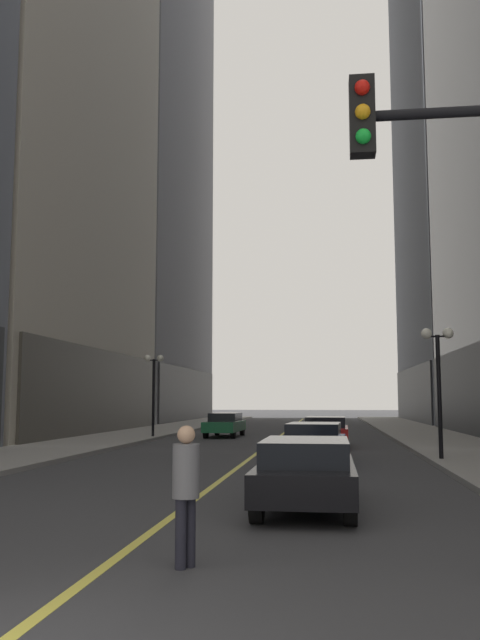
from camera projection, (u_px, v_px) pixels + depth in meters
ground_plane at (281, 436)px, 39.52m from camera, size 200.00×200.00×0.00m
sidewalk_left at (142, 433)px, 40.58m from camera, size 4.50×78.00×0.15m
sidewalk_right at (427, 435)px, 38.48m from camera, size 4.50×78.00×0.15m
lane_centre_stripe at (281, 435)px, 39.52m from camera, size 0.16×70.00×0.01m
building_left_far at (122, 8)px, 71.38m from camera, size 15.16×26.00×85.56m
car_black at (306, 471)px, 12.92m from camera, size 1.81×4.65×1.32m
car_blue at (314, 442)px, 21.94m from camera, size 2.06×4.53×1.32m
car_red at (326, 430)px, 29.94m from camera, size 2.00×4.52×1.32m
car_green at (225, 424)px, 38.30m from camera, size 1.83×4.79×1.32m
pedestrian_in_grey_suit at (186, 484)px, 8.53m from camera, size 0.47×0.47×1.74m
street_lamp_left_far at (154, 377)px, 36.26m from camera, size 1.06×0.36×4.43m
street_lamp_right_mid at (438, 363)px, 22.64m from camera, size 1.06×0.36×4.43m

